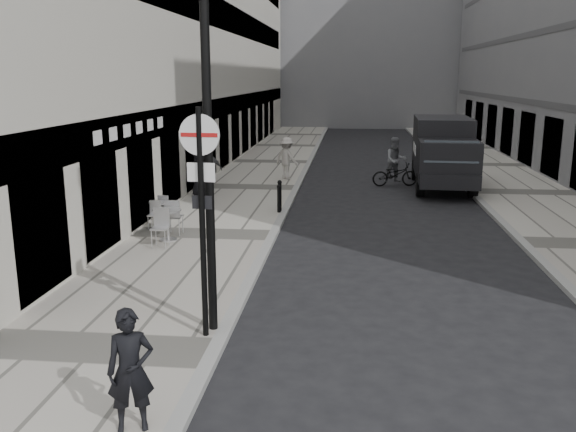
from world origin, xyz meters
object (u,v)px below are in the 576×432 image
lamppost (208,142)px  sign_post (201,193)px  cyclist (395,167)px  walking_man (131,370)px  panel_van (443,149)px

lamppost → sign_post: bearing=-102.8°
lamppost → cyclist: (4.28, 15.74, -2.68)m
walking_man → panel_van: size_ratio=0.26×
lamppost → panel_van: (6.21, 15.65, -1.88)m
lamppost → walking_man: bearing=-95.5°
walking_man → panel_van: 20.01m
sign_post → panel_van: sign_post is taller
sign_post → cyclist: 16.72m
sign_post → cyclist: (4.35, 16.04, -1.85)m
panel_van → sign_post: bearing=-108.6°
walking_man → sign_post: 3.44m
sign_post → walking_man: bearing=-91.0°
lamppost → panel_van: 16.94m
sign_post → cyclist: size_ratio=1.92×
lamppost → cyclist: bearing=74.8°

